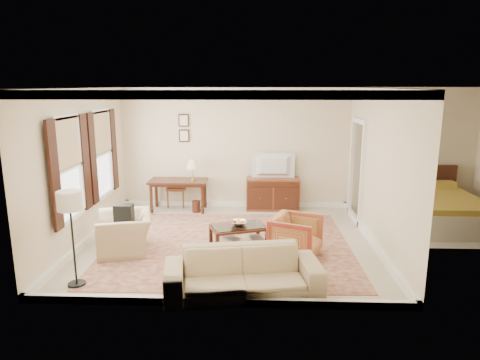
# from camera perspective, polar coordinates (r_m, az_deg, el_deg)

# --- Properties ---
(room_shell) EXTENTS (5.51, 5.01, 2.91)m
(room_shell) POSITION_cam_1_polar(r_m,az_deg,el_deg) (7.80, -1.58, 9.05)
(room_shell) COLOR beige
(room_shell) RESTS_ON ground
(annex_bedroom) EXTENTS (3.00, 2.70, 2.90)m
(annex_bedroom) POSITION_cam_1_polar(r_m,az_deg,el_deg) (10.10, 25.38, -3.65)
(annex_bedroom) COLOR beige
(annex_bedroom) RESTS_ON ground
(window_front) EXTENTS (0.12, 1.56, 1.80)m
(window_front) POSITION_cam_1_polar(r_m,az_deg,el_deg) (7.89, -21.86, 1.44)
(window_front) COLOR #CCB284
(window_front) RESTS_ON room_shell
(window_rear) EXTENTS (0.12, 1.56, 1.80)m
(window_rear) POSITION_cam_1_polar(r_m,az_deg,el_deg) (9.35, -17.92, 3.35)
(window_rear) COLOR #CCB284
(window_rear) RESTS_ON room_shell
(doorway) EXTENTS (0.10, 1.12, 2.25)m
(doorway) POSITION_cam_1_polar(r_m,az_deg,el_deg) (9.70, 15.27, 0.98)
(doorway) COLOR white
(doorway) RESTS_ON room_shell
(rug) EXTENTS (4.56, 3.93, 0.01)m
(rug) POSITION_cam_1_polar(r_m,az_deg,el_deg) (8.14, -1.56, -8.64)
(rug) COLOR #5B1E1E
(rug) RESTS_ON room_shell
(writing_desk) EXTENTS (1.37, 0.68, 0.75)m
(writing_desk) POSITION_cam_1_polar(r_m,az_deg,el_deg) (10.27, -8.22, -0.60)
(writing_desk) COLOR #3C1C11
(writing_desk) RESTS_ON room_shell
(desk_chair) EXTENTS (0.51, 0.51, 1.05)m
(desk_chair) POSITION_cam_1_polar(r_m,az_deg,el_deg) (10.65, -8.46, -0.74)
(desk_chair) COLOR brown
(desk_chair) RESTS_ON room_shell
(desk_lamp) EXTENTS (0.32, 0.32, 0.50)m
(desk_lamp) POSITION_cam_1_polar(r_m,az_deg,el_deg) (10.13, -6.29, 1.37)
(desk_lamp) COLOR silver
(desk_lamp) RESTS_ON writing_desk
(framed_prints) EXTENTS (0.25, 0.04, 0.68)m
(framed_prints) POSITION_cam_1_polar(r_m,az_deg,el_deg) (10.44, -7.49, 6.91)
(framed_prints) COLOR #3C1C11
(framed_prints) RESTS_ON room_shell
(sideboard) EXTENTS (1.26, 0.49, 0.78)m
(sideboard) POSITION_cam_1_polar(r_m,az_deg,el_deg) (10.32, 4.39, -1.84)
(sideboard) COLOR brown
(sideboard) RESTS_ON room_shell
(tv) EXTENTS (0.98, 0.56, 0.13)m
(tv) POSITION_cam_1_polar(r_m,az_deg,el_deg) (10.12, 4.47, 2.95)
(tv) COLOR black
(tv) RESTS_ON sideboard
(coffee_table) EXTENTS (1.13, 0.88, 0.42)m
(coffee_table) POSITION_cam_1_polar(r_m,az_deg,el_deg) (7.93, -0.19, -6.79)
(coffee_table) COLOR #3C1C11
(coffee_table) RESTS_ON room_shell
(fruit_bowl) EXTENTS (0.42, 0.42, 0.10)m
(fruit_bowl) POSITION_cam_1_polar(r_m,az_deg,el_deg) (7.92, -0.16, -5.65)
(fruit_bowl) COLOR silver
(fruit_bowl) RESTS_ON coffee_table
(book_a) EXTENTS (0.23, 0.22, 0.38)m
(book_a) POSITION_cam_1_polar(r_m,az_deg,el_deg) (7.95, -1.75, -7.93)
(book_a) COLOR brown
(book_a) RESTS_ON coffee_table
(book_b) EXTENTS (0.28, 0.10, 0.38)m
(book_b) POSITION_cam_1_polar(r_m,az_deg,el_deg) (8.05, 1.45, -7.69)
(book_b) COLOR brown
(book_b) RESTS_ON coffee_table
(striped_armchair) EXTENTS (0.98, 1.01, 0.81)m
(striped_armchair) POSITION_cam_1_polar(r_m,az_deg,el_deg) (7.57, 7.47, -7.19)
(striped_armchair) COLOR maroon
(striped_armchair) RESTS_ON room_shell
(club_armchair) EXTENTS (0.96, 1.21, 0.93)m
(club_armchair) POSITION_cam_1_polar(r_m,az_deg,el_deg) (7.99, -15.14, -6.00)
(club_armchair) COLOR tan
(club_armchair) RESTS_ON room_shell
(backpack) EXTENTS (0.35, 0.39, 0.40)m
(backpack) POSITION_cam_1_polar(r_m,az_deg,el_deg) (7.92, -15.22, -4.31)
(backpack) COLOR black
(backpack) RESTS_ON club_armchair
(sofa) EXTENTS (2.30, 0.99, 0.87)m
(sofa) POSITION_cam_1_polar(r_m,az_deg,el_deg) (6.22, 0.40, -11.28)
(sofa) COLOR tan
(sofa) RESTS_ON room_shell
(floor_lamp) EXTENTS (0.36, 0.36, 1.46)m
(floor_lamp) POSITION_cam_1_polar(r_m,az_deg,el_deg) (6.66, -21.72, -3.46)
(floor_lamp) COLOR black
(floor_lamp) RESTS_ON room_shell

